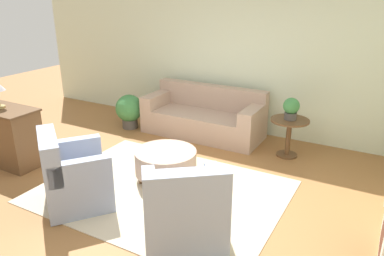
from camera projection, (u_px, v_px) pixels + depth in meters
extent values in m
plane|color=#996638|center=(162.00, 192.00, 4.95)|extent=(16.00, 16.00, 0.00)
cube|color=beige|center=(244.00, 55.00, 6.70)|extent=(9.34, 0.12, 2.80)
cube|color=beige|center=(162.00, 191.00, 4.95)|extent=(3.10, 2.34, 0.01)
cube|color=tan|center=(203.00, 124.00, 6.81)|extent=(2.16, 0.88, 0.43)
cube|color=tan|center=(211.00, 96.00, 6.93)|extent=(2.16, 0.20, 0.43)
cube|color=tan|center=(158.00, 99.00, 7.11)|extent=(0.24, 0.84, 0.24)
cube|color=tan|center=(253.00, 115.00, 6.24)|extent=(0.24, 0.84, 0.24)
cube|color=brown|center=(192.00, 141.00, 6.54)|extent=(1.94, 0.05, 0.06)
cube|color=#8E99B2|center=(78.00, 186.00, 4.62)|extent=(1.11, 1.09, 0.45)
cube|color=#8E99B2|center=(49.00, 155.00, 4.36)|extent=(0.78, 0.66, 0.49)
cube|color=#8E99B2|center=(80.00, 171.00, 4.21)|extent=(0.54, 0.64, 0.27)
cube|color=#8E99B2|center=(73.00, 149.00, 4.80)|extent=(0.54, 0.64, 0.27)
cube|color=brown|center=(107.00, 194.00, 4.82)|extent=(0.62, 0.49, 0.06)
cube|color=#8E99B2|center=(184.00, 221.00, 3.93)|extent=(1.11, 1.09, 0.45)
cube|color=#8E99B2|center=(187.00, 195.00, 3.51)|extent=(0.78, 0.66, 0.49)
cube|color=#8E99B2|center=(216.00, 187.00, 3.87)|extent=(0.54, 0.64, 0.27)
cube|color=#8E99B2|center=(150.00, 192.00, 3.78)|extent=(0.54, 0.64, 0.27)
cube|color=brown|center=(180.00, 218.00, 4.32)|extent=(0.62, 0.49, 0.06)
cylinder|color=tan|center=(166.00, 162.00, 5.15)|extent=(0.85, 0.85, 0.32)
cylinder|color=brown|center=(141.00, 179.00, 5.13)|extent=(0.05, 0.05, 0.12)
cylinder|color=brown|center=(172.00, 188.00, 4.90)|extent=(0.05, 0.05, 0.12)
cylinder|color=brown|center=(161.00, 165.00, 5.55)|extent=(0.05, 0.05, 0.12)
cylinder|color=brown|center=(191.00, 173.00, 5.32)|extent=(0.05, 0.05, 0.12)
cylinder|color=brown|center=(290.00, 120.00, 5.81)|extent=(0.60, 0.60, 0.03)
cylinder|color=brown|center=(288.00, 139.00, 5.92)|extent=(0.08, 0.08, 0.59)
cylinder|color=brown|center=(287.00, 155.00, 6.02)|extent=(0.33, 0.33, 0.03)
cube|color=brown|center=(5.00, 135.00, 5.65)|extent=(1.12, 0.50, 0.88)
cube|color=#4E341E|center=(0.00, 109.00, 5.50)|extent=(1.16, 0.54, 0.03)
cylinder|color=#4C4742|center=(290.00, 116.00, 5.79)|extent=(0.19, 0.19, 0.11)
sphere|color=#3D7F42|center=(291.00, 106.00, 5.73)|extent=(0.25, 0.25, 0.25)
cylinder|color=#4C4742|center=(130.00, 123.00, 7.21)|extent=(0.29, 0.29, 0.17)
sphere|color=#3D7F42|center=(129.00, 108.00, 7.10)|extent=(0.52, 0.52, 0.52)
cylinder|color=tan|center=(0.00, 107.00, 5.49)|extent=(0.15, 0.15, 0.03)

